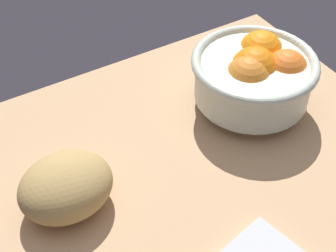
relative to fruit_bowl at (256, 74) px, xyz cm
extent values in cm
cube|color=tan|center=(-14.24, -7.37, -7.82)|extent=(65.19, 58.75, 3.00)
cylinder|color=silver|center=(-0.48, -0.04, -5.33)|extent=(8.97, 8.97, 1.97)
cylinder|color=silver|center=(-0.48, -0.04, -0.95)|extent=(18.78, 18.78, 6.80)
torus|color=silver|center=(-0.48, -0.04, 2.45)|extent=(20.38, 20.38, 1.60)
sphere|color=orange|center=(-2.44, -1.01, 0.70)|extent=(7.46, 7.46, 7.46)
sphere|color=orange|center=(3.46, 3.37, 0.72)|extent=(7.61, 7.61, 7.61)
sphere|color=orange|center=(4.01, -2.54, 0.64)|extent=(7.13, 7.13, 7.13)
sphere|color=orange|center=(-0.48, -0.04, 0.78)|extent=(7.95, 7.95, 7.95)
sphere|color=orange|center=(-0.48, -0.04, 0.66)|extent=(7.27, 7.27, 7.27)
ellipsoid|color=tan|center=(-34.91, -4.01, -2.48)|extent=(13.76, 11.99, 7.67)
camera|label=1|loc=(-45.19, -48.19, 50.65)|focal=54.04mm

